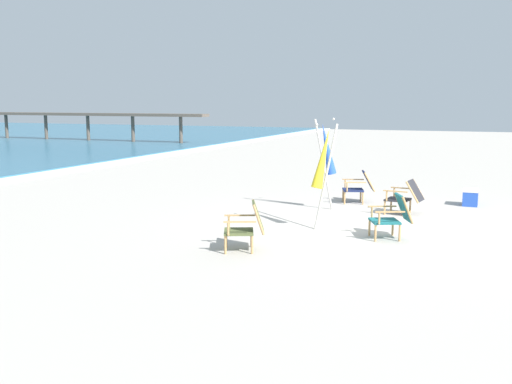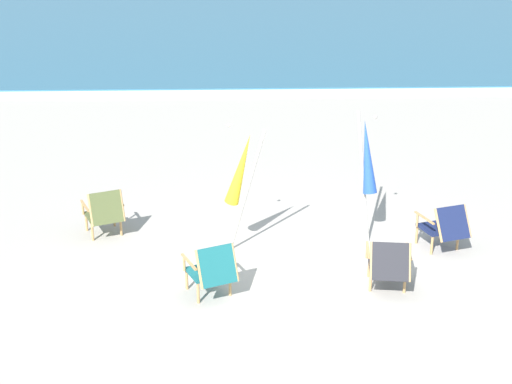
% 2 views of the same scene
% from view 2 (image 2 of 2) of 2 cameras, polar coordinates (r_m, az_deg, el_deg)
% --- Properties ---
extents(ground_plane, '(80.00, 80.00, 0.00)m').
position_cam_2_polar(ground_plane, '(10.46, 3.26, -6.66)').
color(ground_plane, '#B2AAA0').
extents(sea, '(80.00, 40.00, 0.10)m').
position_cam_2_polar(sea, '(41.66, -0.91, 14.14)').
color(sea, '#2D6684').
rests_on(sea, ground).
extents(surf_band, '(80.00, 1.10, 0.06)m').
position_cam_2_polar(surf_band, '(21.64, 0.37, 7.95)').
color(surf_band, white).
rests_on(surf_band, ground).
extents(beach_chair_front_left, '(0.67, 0.84, 0.77)m').
position_cam_2_polar(beach_chair_front_left, '(10.02, 10.57, -5.61)').
color(beach_chair_front_left, '#28282D').
rests_on(beach_chair_front_left, ground).
extents(beach_chair_mid_center, '(0.81, 0.87, 0.81)m').
position_cam_2_polar(beach_chair_mid_center, '(9.68, -3.53, -6.18)').
color(beach_chair_mid_center, '#196066').
rests_on(beach_chair_mid_center, ground).
extents(beach_chair_back_left, '(0.78, 0.89, 0.79)m').
position_cam_2_polar(beach_chair_back_left, '(11.39, 14.86, -2.63)').
color(beach_chair_back_left, '#19234C').
rests_on(beach_chair_back_left, ground).
extents(beach_chair_back_right, '(0.79, 0.84, 0.82)m').
position_cam_2_polar(beach_chair_back_right, '(11.77, -12.03, -1.56)').
color(beach_chair_back_right, '#515B33').
rests_on(beach_chair_back_right, ground).
extents(umbrella_furled_yellow, '(0.67, 0.44, 2.05)m').
position_cam_2_polar(umbrella_furled_yellow, '(10.65, -1.21, 1.73)').
color(umbrella_furled_yellow, '#B7B2A8').
rests_on(umbrella_furled_yellow, ground).
extents(umbrella_furled_blue, '(0.40, 0.53, 2.09)m').
position_cam_2_polar(umbrella_furled_blue, '(11.27, 8.88, 2.71)').
color(umbrella_furled_blue, '#B7B2A8').
rests_on(umbrella_furled_blue, ground).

